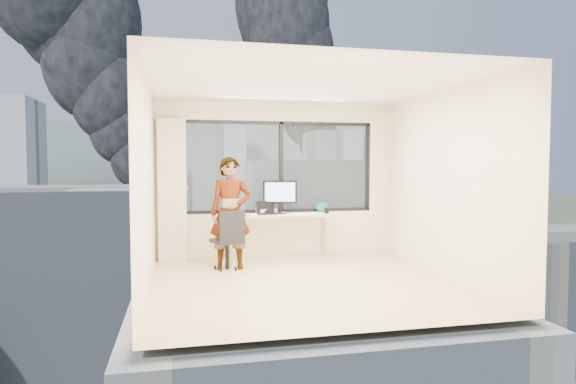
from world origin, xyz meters
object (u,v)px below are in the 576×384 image
object	(u,v)px
chair	(227,239)
game_console	(266,211)
desk	(279,237)
monitor	(280,197)
handbag	(322,207)
person	(231,213)
laptop	(267,208)

from	to	relation	value
chair	game_console	bearing A→B (deg)	30.94
desk	monitor	bearing A→B (deg)	71.94
monitor	game_console	size ratio (longest dim) A/B	1.81
desk	monitor	world-z (taller)	monitor
handbag	monitor	bearing A→B (deg)	-154.56
chair	handbag	world-z (taller)	handbag
monitor	game_console	distance (m)	0.35
game_console	handbag	distance (m)	0.98
person	monitor	size ratio (longest dim) A/B	3.00
game_console	monitor	bearing A→B (deg)	-46.06
game_console	desk	bearing A→B (deg)	-66.50
chair	person	world-z (taller)	person
monitor	chair	bearing A→B (deg)	-129.37
game_console	laptop	world-z (taller)	laptop
desk	laptop	size ratio (longest dim) A/B	5.65
game_console	chair	bearing A→B (deg)	-143.58
person	handbag	size ratio (longest dim) A/B	7.22
desk	game_console	bearing A→B (deg)	126.06
game_console	laptop	distance (m)	0.24
monitor	handbag	bearing A→B (deg)	22.71
desk	chair	xyz separation A→B (m)	(-0.92, -0.60, 0.08)
laptop	chair	bearing A→B (deg)	-142.36
chair	monitor	world-z (taller)	monitor
chair	monitor	size ratio (longest dim) A/B	1.63
desk	game_console	world-z (taller)	game_console
desk	chair	bearing A→B (deg)	-146.65
game_console	handbag	bearing A→B (deg)	-13.91
chair	monitor	bearing A→B (deg)	18.63
chair	person	xyz separation A→B (m)	(0.06, 0.04, 0.38)
laptop	handbag	distance (m)	1.03
chair	laptop	xyz separation A→B (m)	(0.71, 0.62, 0.39)
chair	laptop	world-z (taller)	laptop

